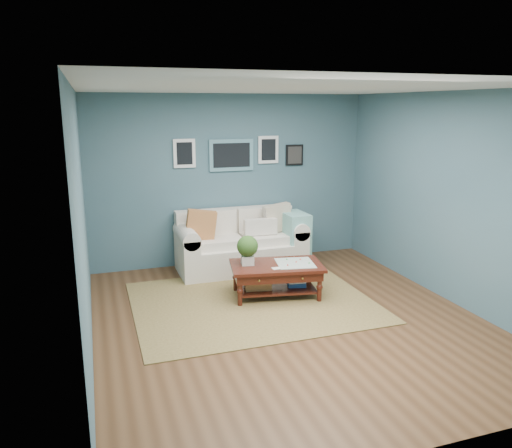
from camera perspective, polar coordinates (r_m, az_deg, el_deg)
name	(u,v)px	position (r m, az deg, el deg)	size (l,w,h in m)	color
room_shell	(288,208)	(5.77, 3.71, 1.82)	(5.00, 5.02, 2.70)	brown
area_rug	(252,302)	(6.61, -0.43, -8.90)	(3.05, 2.44, 0.01)	brown
loveseat	(246,243)	(7.82, -1.20, -2.16)	(2.00, 0.91, 1.03)	silver
coffee_table	(272,270)	(6.69, 1.80, -5.25)	(1.32, 0.91, 0.85)	#341409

